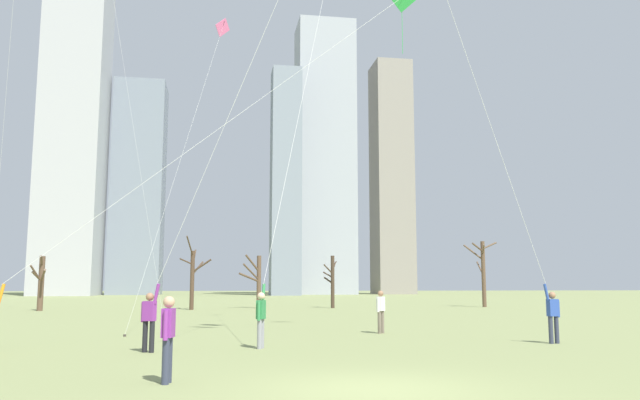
{
  "coord_description": "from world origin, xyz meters",
  "views": [
    {
      "loc": [
        -2.79,
        -11.25,
        1.82
      ],
      "look_at": [
        0.0,
        6.0,
        4.18
      ],
      "focal_mm": 35.57,
      "sensor_mm": 36.0,
      "label": 1
    }
  ],
  "objects_px": {
    "bare_tree_left_of_center": "(41,282)",
    "kite_flyer_midfield_right_teal": "(277,233)",
    "bare_tree_far_right_edge": "(257,279)",
    "bare_tree_leftmost": "(193,275)",
    "kite_flyer_far_back_white": "(216,157)",
    "distant_kite_drifting_right_pink": "(216,49)",
    "kite_flyer_foreground_right_green": "(106,229)",
    "bystander_far_off_by_trees": "(381,309)",
    "bystander_watching_nearby": "(168,334)",
    "bare_tree_rightmost": "(483,270)",
    "kite_flyer_foreground_left_yellow": "(520,217)",
    "bare_tree_right_of_center": "(332,280)"
  },
  "relations": [
    {
      "from": "bare_tree_left_of_center",
      "to": "bare_tree_right_of_center",
      "type": "height_order",
      "value": "bare_tree_right_of_center"
    },
    {
      "from": "kite_flyer_foreground_left_yellow",
      "to": "kite_flyer_foreground_right_green",
      "type": "distance_m",
      "value": 12.86
    },
    {
      "from": "bystander_far_off_by_trees",
      "to": "bare_tree_rightmost",
      "type": "distance_m",
      "value": 31.79
    },
    {
      "from": "bystander_watching_nearby",
      "to": "distant_kite_drifting_right_pink",
      "type": "relative_size",
      "value": 0.11
    },
    {
      "from": "kite_flyer_midfield_right_teal",
      "to": "bare_tree_rightmost",
      "type": "relative_size",
      "value": 3.23
    },
    {
      "from": "bare_tree_left_of_center",
      "to": "bare_tree_rightmost",
      "type": "distance_m",
      "value": 35.02
    },
    {
      "from": "bare_tree_far_right_edge",
      "to": "bare_tree_leftmost",
      "type": "xyz_separation_m",
      "value": [
        -5.0,
        -2.72,
        0.27
      ]
    },
    {
      "from": "kite_flyer_midfield_right_teal",
      "to": "bare_tree_leftmost",
      "type": "height_order",
      "value": "kite_flyer_midfield_right_teal"
    },
    {
      "from": "kite_flyer_foreground_left_yellow",
      "to": "distant_kite_drifting_right_pink",
      "type": "distance_m",
      "value": 17.05
    },
    {
      "from": "kite_flyer_midfield_right_teal",
      "to": "kite_flyer_far_back_white",
      "type": "bearing_deg",
      "value": -127.66
    },
    {
      "from": "distant_kite_drifting_right_pink",
      "to": "kite_flyer_foreground_right_green",
      "type": "bearing_deg",
      "value": -107.27
    },
    {
      "from": "bare_tree_far_right_edge",
      "to": "bare_tree_leftmost",
      "type": "relative_size",
      "value": 0.79
    },
    {
      "from": "bystander_far_off_by_trees",
      "to": "bare_tree_left_of_center",
      "type": "xyz_separation_m",
      "value": [
        -18.8,
        24.77,
        1.18
      ]
    },
    {
      "from": "kite_flyer_foreground_right_green",
      "to": "bare_tree_rightmost",
      "type": "distance_m",
      "value": 40.7
    },
    {
      "from": "kite_flyer_midfield_right_teal",
      "to": "bare_tree_left_of_center",
      "type": "bearing_deg",
      "value": 116.93
    },
    {
      "from": "kite_flyer_far_back_white",
      "to": "bare_tree_far_right_edge",
      "type": "bearing_deg",
      "value": 84.44
    },
    {
      "from": "kite_flyer_foreground_right_green",
      "to": "bare_tree_leftmost",
      "type": "distance_m",
      "value": 29.41
    },
    {
      "from": "bare_tree_rightmost",
      "to": "bare_tree_leftmost",
      "type": "xyz_separation_m",
      "value": [
        -24.14,
        -2.23,
        -0.57
      ]
    },
    {
      "from": "bystander_watching_nearby",
      "to": "bare_tree_rightmost",
      "type": "xyz_separation_m",
      "value": [
        23.24,
        38.79,
        2.24
      ]
    },
    {
      "from": "kite_flyer_far_back_white",
      "to": "distant_kite_drifting_right_pink",
      "type": "height_order",
      "value": "kite_flyer_far_back_white"
    },
    {
      "from": "distant_kite_drifting_right_pink",
      "to": "bare_tree_right_of_center",
      "type": "xyz_separation_m",
      "value": [
        9.54,
        21.55,
        -10.77
      ]
    },
    {
      "from": "bare_tree_rightmost",
      "to": "bare_tree_leftmost",
      "type": "bearing_deg",
      "value": -174.73
    },
    {
      "from": "bare_tree_leftmost",
      "to": "bare_tree_left_of_center",
      "type": "bearing_deg",
      "value": -178.32
    },
    {
      "from": "kite_flyer_foreground_right_green",
      "to": "bystander_watching_nearby",
      "type": "relative_size",
      "value": 8.71
    },
    {
      "from": "bare_tree_left_of_center",
      "to": "bare_tree_right_of_center",
      "type": "distance_m",
      "value": 21.93
    },
    {
      "from": "kite_flyer_foreground_right_green",
      "to": "distant_kite_drifting_right_pink",
      "type": "relative_size",
      "value": 0.95
    },
    {
      "from": "bystander_watching_nearby",
      "to": "bare_tree_left_of_center",
      "type": "distance_m",
      "value": 38.09
    },
    {
      "from": "bare_tree_rightmost",
      "to": "kite_flyer_foreground_left_yellow",
      "type": "bearing_deg",
      "value": -111.59
    },
    {
      "from": "bare_tree_rightmost",
      "to": "bare_tree_right_of_center",
      "type": "bearing_deg",
      "value": -178.76
    },
    {
      "from": "distant_kite_drifting_right_pink",
      "to": "bare_tree_far_right_edge",
      "type": "relative_size",
      "value": 3.46
    },
    {
      "from": "bare_tree_rightmost",
      "to": "kite_flyer_far_back_white",
      "type": "bearing_deg",
      "value": -123.79
    },
    {
      "from": "kite_flyer_far_back_white",
      "to": "distant_kite_drifting_right_pink",
      "type": "distance_m",
      "value": 13.99
    },
    {
      "from": "kite_flyer_foreground_left_yellow",
      "to": "kite_flyer_far_back_white",
      "type": "bearing_deg",
      "value": -173.59
    },
    {
      "from": "bare_tree_left_of_center",
      "to": "kite_flyer_midfield_right_teal",
      "type": "bearing_deg",
      "value": -63.07
    },
    {
      "from": "bystander_watching_nearby",
      "to": "bystander_far_off_by_trees",
      "type": "height_order",
      "value": "same"
    },
    {
      "from": "kite_flyer_far_back_white",
      "to": "bare_tree_far_right_edge",
      "type": "relative_size",
      "value": 4.34
    },
    {
      "from": "kite_flyer_foreground_left_yellow",
      "to": "bystander_far_off_by_trees",
      "type": "distance_m",
      "value": 6.84
    },
    {
      "from": "kite_flyer_far_back_white",
      "to": "bare_tree_right_of_center",
      "type": "xyz_separation_m",
      "value": [
        9.36,
        33.28,
        -3.15
      ]
    },
    {
      "from": "kite_flyer_foreground_left_yellow",
      "to": "kite_flyer_far_back_white",
      "type": "height_order",
      "value": "kite_flyer_far_back_white"
    },
    {
      "from": "kite_flyer_foreground_left_yellow",
      "to": "bystander_watching_nearby",
      "type": "height_order",
      "value": "kite_flyer_foreground_left_yellow"
    },
    {
      "from": "bystander_far_off_by_trees",
      "to": "bare_tree_leftmost",
      "type": "distance_m",
      "value": 26.39
    },
    {
      "from": "bystander_watching_nearby",
      "to": "bare_tree_far_right_edge",
      "type": "relative_size",
      "value": 0.38
    },
    {
      "from": "bare_tree_left_of_center",
      "to": "bare_tree_rightmost",
      "type": "bearing_deg",
      "value": 4.17
    },
    {
      "from": "kite_flyer_foreground_left_yellow",
      "to": "kite_flyer_foreground_right_green",
      "type": "bearing_deg",
      "value": 175.98
    },
    {
      "from": "kite_flyer_foreground_right_green",
      "to": "bystander_far_off_by_trees",
      "type": "distance_m",
      "value": 10.79
    },
    {
      "from": "kite_flyer_midfield_right_teal",
      "to": "kite_flyer_far_back_white",
      "type": "relative_size",
      "value": 0.96
    },
    {
      "from": "bystander_far_off_by_trees",
      "to": "bare_tree_leftmost",
      "type": "relative_size",
      "value": 0.3
    },
    {
      "from": "kite_flyer_foreground_right_green",
      "to": "bare_tree_rightmost",
      "type": "height_order",
      "value": "kite_flyer_foreground_right_green"
    },
    {
      "from": "bystander_far_off_by_trees",
      "to": "bare_tree_far_right_edge",
      "type": "relative_size",
      "value": 0.38
    },
    {
      "from": "bare_tree_leftmost",
      "to": "bare_tree_rightmost",
      "type": "bearing_deg",
      "value": 5.27
    }
  ]
}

